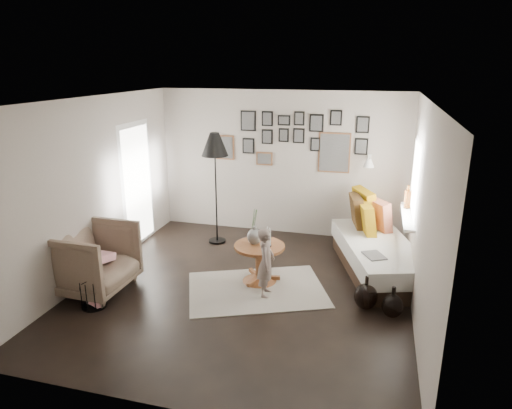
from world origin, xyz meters
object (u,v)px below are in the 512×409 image
(daybed, at_px, (378,250))
(floor_lamp, at_px, (215,149))
(armchair, at_px, (92,259))
(vase, at_px, (254,234))
(magazine_basket, at_px, (93,293))
(demijohn_large, at_px, (366,296))
(pedestal_table, at_px, (259,265))
(demijohn_small, at_px, (392,306))
(child, at_px, (266,262))

(daybed, height_order, floor_lamp, floor_lamp)
(daybed, distance_m, armchair, 4.16)
(vase, xyz_separation_m, magazine_basket, (-1.82, -1.27, -0.54))
(floor_lamp, relative_size, demijohn_large, 4.28)
(armchair, bearing_deg, magazine_basket, -145.76)
(pedestal_table, relative_size, magazine_basket, 1.86)
(pedestal_table, bearing_deg, armchair, -158.47)
(daybed, distance_m, magazine_basket, 4.12)
(magazine_basket, relative_size, demijohn_small, 0.94)
(pedestal_table, relative_size, daybed, 0.31)
(daybed, xyz_separation_m, demijohn_small, (0.21, -1.37, -0.17))
(vase, distance_m, child, 0.53)
(demijohn_small, bearing_deg, pedestal_table, 164.62)
(child, bearing_deg, demijohn_small, -99.90)
(pedestal_table, relative_size, demijohn_large, 1.60)
(vase, distance_m, magazine_basket, 2.29)
(demijohn_small, bearing_deg, magazine_basket, -168.72)
(armchair, relative_size, demijohn_small, 2.51)
(pedestal_table, bearing_deg, daybed, 27.81)
(pedestal_table, xyz_separation_m, child, (0.19, -0.37, 0.22))
(vase, xyz_separation_m, daybed, (1.71, 0.84, -0.40))
(pedestal_table, distance_m, demijohn_large, 1.56)
(floor_lamp, distance_m, demijohn_small, 3.78)
(vase, bearing_deg, magazine_basket, -145.03)
(armchair, height_order, floor_lamp, floor_lamp)
(daybed, height_order, child, daybed)
(daybed, bearing_deg, demijohn_large, -113.66)
(demijohn_large, xyz_separation_m, demijohn_small, (0.33, -0.12, -0.02))
(vase, bearing_deg, pedestal_table, -14.04)
(demijohn_large, bearing_deg, floor_lamp, 147.29)
(floor_lamp, xyz_separation_m, magazine_basket, (-0.78, -2.56, -1.48))
(demijohn_large, bearing_deg, pedestal_table, 165.66)
(daybed, bearing_deg, floor_lamp, 152.64)
(armchair, bearing_deg, vase, -65.69)
(vase, bearing_deg, daybed, 26.15)
(armchair, xyz_separation_m, child, (2.35, 0.48, 0.01))
(floor_lamp, bearing_deg, magazine_basket, -107.05)
(child, bearing_deg, demijohn_large, -95.92)
(magazine_basket, height_order, child, child)
(armchair, xyz_separation_m, magazine_basket, (0.26, -0.40, -0.28))
(demijohn_large, height_order, child, child)
(armchair, bearing_deg, floor_lamp, -24.25)
(armchair, bearing_deg, demijohn_small, -83.52)
(pedestal_table, height_order, floor_lamp, floor_lamp)
(armchair, distance_m, demijohn_small, 4.03)
(daybed, bearing_deg, vase, -172.08)
(daybed, relative_size, demijohn_large, 5.18)
(pedestal_table, xyz_separation_m, vase, (-0.08, 0.02, 0.46))
(pedestal_table, xyz_separation_m, demijohn_large, (1.51, -0.39, -0.09))
(armchair, xyz_separation_m, demijohn_small, (4.00, 0.34, -0.31))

